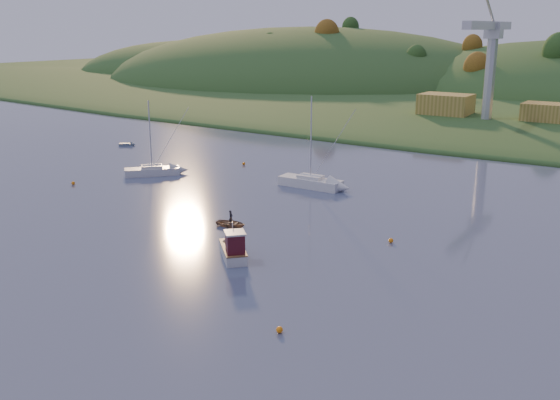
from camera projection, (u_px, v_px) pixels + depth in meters
The scene contains 19 objects.
shore_slope at pixel (525, 109), 170.28m from camera, with size 640.00×150.00×7.00m, color #26461C.
hill_left_far at pixel (199, 75), 295.82m from camera, with size 120.00×100.00×32.00m, color #26461C.
hill_left at pixel (309, 84), 246.41m from camera, with size 170.00×140.00×44.00m, color #26461C.
hillside_trees at pixel (541, 102), 186.33m from camera, with size 280.00×50.00×32.00m, color #26491A, non-canonical shape.
wharf at pixel (502, 126), 132.79m from camera, with size 42.00×16.00×2.40m, color slate.
shed_west at pixel (446, 105), 139.57m from camera, with size 11.00×8.00×4.80m, color olive.
shed_east at pixel (546, 113), 129.27m from camera, with size 9.00×7.00×4.00m, color olive.
dock_crane at pixel (490, 49), 127.23m from camera, with size 3.20×28.00×20.30m.
fishing_boat at pixel (232, 247), 60.47m from camera, with size 6.01×5.88×4.10m.
sailboat_near at pixel (152, 170), 93.80m from camera, with size 7.21×7.60×11.19m.
sailboat_far at pixel (310, 182), 86.70m from camera, with size 9.15×2.94×12.62m.
canoe at pixel (231, 223), 69.59m from camera, with size 2.50×3.50×0.72m, color #8A6A4C.
paddler at pixel (231, 220), 69.47m from camera, with size 0.59×0.39×1.62m, color black.
red_tender at pixel (322, 182), 88.51m from camera, with size 3.71×2.65×1.21m.
grey_dinghy at pixel (129, 144), 117.41m from camera, with size 3.13×2.68×1.14m.
buoy_0 at pixel (279, 330), 45.30m from camera, with size 0.50×0.50×0.50m, color orange.
buoy_1 at pixel (391, 240), 64.33m from camera, with size 0.50×0.50×0.50m, color orange.
buoy_2 at pixel (73, 183), 88.09m from camera, with size 0.50×0.50×0.50m, color orange.
buoy_3 at pixel (244, 164), 100.84m from camera, with size 0.50×0.50×0.50m, color orange.
Camera 1 is at (38.72, -14.32, 21.43)m, focal length 40.00 mm.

